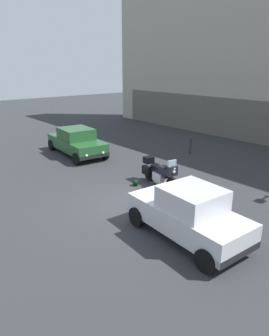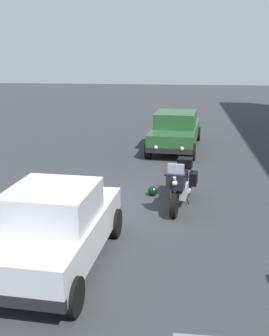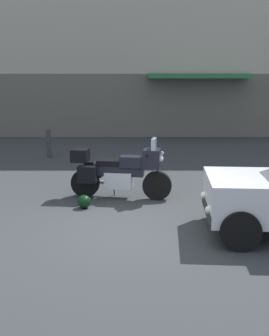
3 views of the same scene
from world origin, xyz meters
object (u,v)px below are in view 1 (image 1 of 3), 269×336
object	(u,v)px
car_hatchback_near	(188,214)
bollard_curbside	(190,145)
motorcycle	(160,172)
helmet	(136,183)
car_sedan_far	(76,141)

from	to	relation	value
car_hatchback_near	bollard_curbside	distance (m)	9.47
car_hatchback_near	bollard_curbside	xyz separation A→B (m)	(-6.04, 7.29, -0.28)
motorcycle	bollard_curbside	size ratio (longest dim) A/B	2.25
helmet	bollard_curbside	bearing A→B (deg)	107.67
motorcycle	car_hatchback_near	world-z (taller)	car_hatchback_near
helmet	car_hatchback_near	xyz separation A→B (m)	(4.21, -1.54, 0.67)
helmet	bollard_curbside	distance (m)	6.05
motorcycle	bollard_curbside	distance (m)	5.58
motorcycle	car_sedan_far	world-z (taller)	car_sedan_far
helmet	bollard_curbside	size ratio (longest dim) A/B	0.28
motorcycle	helmet	bearing A→B (deg)	-123.37
car_sedan_far	bollard_curbside	world-z (taller)	car_sedan_far
motorcycle	helmet	world-z (taller)	motorcycle
car_hatchback_near	car_sedan_far	world-z (taller)	car_hatchback_near
motorcycle	helmet	size ratio (longest dim) A/B	8.06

